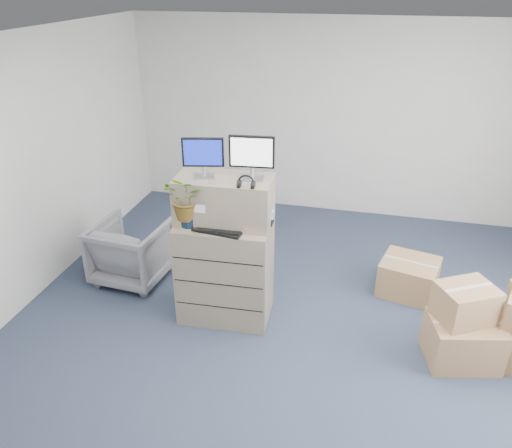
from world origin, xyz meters
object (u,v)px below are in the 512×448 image
object	(u,v)px
monitor_left	(203,155)
office_chair	(132,248)
potted_plant	(188,203)
filing_cabinet_lower	(225,271)
monitor_right	(252,155)
keyboard	(219,230)
water_bottle	(229,211)

from	to	relation	value
monitor_left	office_chair	bearing A→B (deg)	147.36
potted_plant	office_chair	xyz separation A→B (m)	(-0.97, 0.55, -0.93)
filing_cabinet_lower	monitor_right	bearing A→B (deg)	14.73
monitor_left	potted_plant	xyz separation A→B (m)	(-0.12, -0.16, -0.43)
monitor_left	keyboard	distance (m)	0.72
filing_cabinet_lower	keyboard	bearing A→B (deg)	-94.14
potted_plant	office_chair	bearing A→B (deg)	150.32
keyboard	water_bottle	size ratio (longest dim) A/B	1.77
filing_cabinet_lower	keyboard	xyz separation A→B (m)	(-0.00, -0.15, 0.56)
monitor_right	potted_plant	distance (m)	0.76
water_bottle	keyboard	bearing A→B (deg)	-108.17
water_bottle	monitor_left	bearing A→B (deg)	178.28
monitor_left	office_chair	world-z (taller)	monitor_left
monitor_left	keyboard	size ratio (longest dim) A/B	0.80
potted_plant	monitor_left	bearing A→B (deg)	54.24
monitor_left	potted_plant	distance (m)	0.48
filing_cabinet_lower	office_chair	size ratio (longest dim) A/B	1.35
monitor_left	water_bottle	world-z (taller)	monitor_left
monitor_left	water_bottle	size ratio (longest dim) A/B	1.42
monitor_right	keyboard	distance (m)	0.78
keyboard	office_chair	bearing A→B (deg)	163.04
monitor_right	office_chair	xyz separation A→B (m)	(-1.54, 0.33, -1.39)
water_bottle	potted_plant	world-z (taller)	potted_plant
monitor_left	office_chair	distance (m)	1.79
monitor_left	water_bottle	distance (m)	0.60
filing_cabinet_lower	monitor_left	world-z (taller)	monitor_left
potted_plant	filing_cabinet_lower	bearing A→B (deg)	24.11
water_bottle	potted_plant	size ratio (longest dim) A/B	0.49
filing_cabinet_lower	office_chair	xyz separation A→B (m)	(-1.28, 0.42, -0.14)
filing_cabinet_lower	water_bottle	size ratio (longest dim) A/B	3.98
office_chair	potted_plant	bearing A→B (deg)	155.16
filing_cabinet_lower	water_bottle	bearing A→B (deg)	16.53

